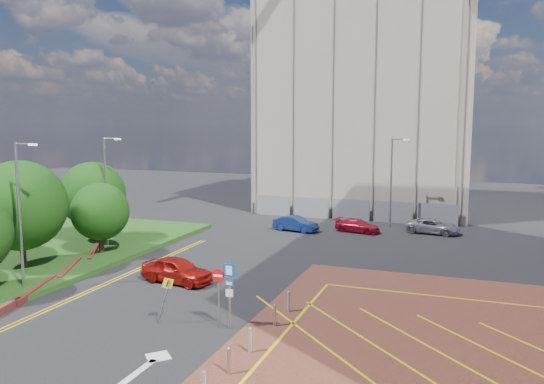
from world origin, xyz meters
The scene contains 18 objects.
ground centered at (0.00, 0.00, 0.00)m, with size 140.00×140.00×0.00m, color black.
grass_bed centered at (-18.00, 6.00, 0.15)m, with size 14.00×32.00×0.30m, color #1F4115.
retaining_wall centered at (-11.80, 2.00, 0.20)m, with size 6.06×20.33×0.40m.
tree_b centered at (-15.50, 5.00, 4.24)m, with size 5.60×5.60×6.74m.
tree_c centered at (-13.50, 10.00, 3.19)m, with size 4.00×4.00×4.90m.
tree_d centered at (-16.50, 13.00, 3.87)m, with size 5.00×5.00×6.08m.
lamp_left_near centered at (-12.42, 2.00, 4.66)m, with size 1.53×0.16×8.00m.
lamp_left_far centered at (-14.42, 12.00, 4.66)m, with size 1.53×0.16×8.00m.
lamp_back centered at (4.08, 28.00, 4.36)m, with size 1.53×0.16×8.00m.
sign_cluster centered at (0.30, 0.98, 1.95)m, with size 1.17×0.12×3.20m.
warning_sign centered at (-2.48, 0.45, 1.43)m, with size 0.82×0.43×2.24m.
bollard_row centered at (2.30, -1.67, 0.47)m, with size 0.14×11.14×0.90m.
construction_building centered at (0.00, 40.00, 11.00)m, with size 21.20×19.20×22.00m, color #B1A391.
construction_fence centered at (1.00, 30.00, 1.00)m, with size 21.60×0.06×2.00m, color gray.
car_red_left centered at (-5.39, 6.43, 0.75)m, with size 1.78×4.42×1.51m, color #9E130D.
car_blue_back centered at (-3.39, 23.10, 0.65)m, with size 1.37×3.92×1.29m, color navy.
car_red_back centered at (1.72, 24.51, 0.56)m, with size 1.58×3.87×1.12m, color #A80E21.
car_silver_back centered at (7.81, 26.16, 0.61)m, with size 2.04×4.42×1.23m, color #A3A3AA.
Camera 1 is at (10.22, -19.95, 9.25)m, focal length 35.00 mm.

